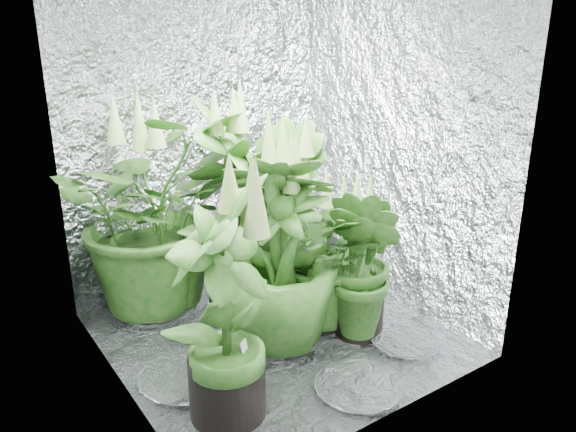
# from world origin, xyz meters

# --- Properties ---
(ground) EXTENTS (1.60, 1.60, 0.00)m
(ground) POSITION_xyz_m (0.00, 0.00, 0.00)
(ground) COLOR silver
(ground) RESTS_ON ground
(walls) EXTENTS (1.62, 1.62, 2.00)m
(walls) POSITION_xyz_m (0.00, 0.00, 1.00)
(walls) COLOR silver
(walls) RESTS_ON ground
(plant_a) EXTENTS (1.09, 1.09, 1.22)m
(plant_a) POSITION_xyz_m (-0.38, 0.63, 0.58)
(plant_a) COLOR black
(plant_a) RESTS_ON ground
(plant_b) EXTENTS (0.87, 0.87, 1.27)m
(plant_b) POSITION_xyz_m (-0.04, 0.34, 0.59)
(plant_b) COLOR black
(plant_b) RESTS_ON ground
(plant_c) EXTENTS (0.68, 0.68, 1.14)m
(plant_c) POSITION_xyz_m (0.15, 0.17, 0.53)
(plant_c) COLOR black
(plant_c) RESTS_ON ground
(plant_d) EXTENTS (0.76, 0.76, 1.07)m
(plant_d) POSITION_xyz_m (-0.02, -0.09, 0.49)
(plant_d) COLOR black
(plant_d) RESTS_ON ground
(plant_e) EXTENTS (0.80, 0.80, 0.87)m
(plant_e) POSITION_xyz_m (0.25, -0.05, 0.41)
(plant_e) COLOR black
(plant_e) RESTS_ON ground
(plant_f) EXTENTS (0.73, 0.73, 1.11)m
(plant_f) POSITION_xyz_m (-0.50, -0.41, 0.50)
(plant_f) COLOR black
(plant_f) RESTS_ON ground
(plant_g) EXTENTS (0.44, 0.44, 0.87)m
(plant_g) POSITION_xyz_m (0.37, -0.23, 0.40)
(plant_g) COLOR black
(plant_g) RESTS_ON ground
(circulation_fan) EXTENTS (0.15, 0.31, 0.36)m
(circulation_fan) POSITION_xyz_m (0.60, 0.21, 0.15)
(circulation_fan) COLOR black
(circulation_fan) RESTS_ON ground
(plant_label) EXTENTS (0.05, 0.04, 0.07)m
(plant_label) POSITION_xyz_m (-0.44, -0.44, 0.30)
(plant_label) COLOR white
(plant_label) RESTS_ON plant_f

